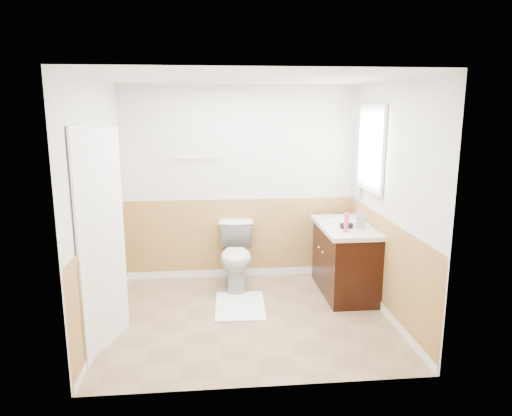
{
  "coord_description": "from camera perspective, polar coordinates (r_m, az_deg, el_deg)",
  "views": [
    {
      "loc": [
        -0.39,
        -4.71,
        2.22
      ],
      "look_at": [
        0.1,
        0.25,
        1.15
      ],
      "focal_mm": 33.04,
      "sensor_mm": 36.0,
      "label": 1
    }
  ],
  "objects": [
    {
      "name": "floor",
      "position": [
        5.22,
        -0.85,
        -13.06
      ],
      "size": [
        3.0,
        3.0,
        0.0
      ],
      "primitive_type": "plane",
      "color": "#8C7051",
      "rests_on": "ground"
    },
    {
      "name": "ceiling",
      "position": [
        4.73,
        -0.94,
        15.52
      ],
      "size": [
        3.0,
        3.0,
        0.0
      ],
      "primitive_type": "plane",
      "rotation": [
        3.14,
        0.0,
        0.0
      ],
      "color": "white",
      "rests_on": "floor"
    },
    {
      "name": "wall_back",
      "position": [
        6.1,
        -1.9,
        2.96
      ],
      "size": [
        3.0,
        0.0,
        3.0
      ],
      "primitive_type": "plane",
      "rotation": [
        1.57,
        0.0,
        0.0
      ],
      "color": "silver",
      "rests_on": "floor"
    },
    {
      "name": "wall_front",
      "position": [
        3.56,
        0.84,
        -3.66
      ],
      "size": [
        3.0,
        0.0,
        3.0
      ],
      "primitive_type": "plane",
      "rotation": [
        -1.57,
        0.0,
        0.0
      ],
      "color": "silver",
      "rests_on": "floor"
    },
    {
      "name": "wall_left",
      "position": [
        4.93,
        -18.54,
        0.15
      ],
      "size": [
        0.0,
        3.0,
        3.0
      ],
      "primitive_type": "plane",
      "rotation": [
        1.57,
        0.0,
        1.57
      ],
      "color": "silver",
      "rests_on": "floor"
    },
    {
      "name": "wall_right",
      "position": [
        5.16,
        15.94,
        0.83
      ],
      "size": [
        0.0,
        3.0,
        3.0
      ],
      "primitive_type": "plane",
      "rotation": [
        1.57,
        0.0,
        -1.57
      ],
      "color": "silver",
      "rests_on": "floor"
    },
    {
      "name": "wainscot_back",
      "position": [
        6.25,
        -1.85,
        -3.86
      ],
      "size": [
        3.0,
        0.0,
        3.0
      ],
      "primitive_type": "plane",
      "rotation": [
        1.57,
        0.0,
        0.0
      ],
      "color": "#B68648",
      "rests_on": "floor"
    },
    {
      "name": "wainscot_front",
      "position": [
        3.84,
        0.78,
        -14.43
      ],
      "size": [
        3.0,
        0.0,
        3.0
      ],
      "primitive_type": "plane",
      "rotation": [
        -1.57,
        0.0,
        0.0
      ],
      "color": "#B68648",
      "rests_on": "floor"
    },
    {
      "name": "wainscot_left",
      "position": [
        5.13,
        -17.84,
        -8.07
      ],
      "size": [
        0.0,
        2.6,
        2.6
      ],
      "primitive_type": "plane",
      "rotation": [
        1.57,
        0.0,
        1.57
      ],
      "color": "#B68648",
      "rests_on": "floor"
    },
    {
      "name": "wainscot_right",
      "position": [
        5.35,
        15.36,
        -7.08
      ],
      "size": [
        0.0,
        2.6,
        2.6
      ],
      "primitive_type": "plane",
      "rotation": [
        1.57,
        0.0,
        -1.57
      ],
      "color": "#B68648",
      "rests_on": "floor"
    },
    {
      "name": "toilet",
      "position": [
        5.91,
        -2.38,
        -5.83
      ],
      "size": [
        0.48,
        0.8,
        0.8
      ],
      "primitive_type": "imported",
      "rotation": [
        0.0,
        0.0,
        -0.05
      ],
      "color": "silver",
      "rests_on": "floor"
    },
    {
      "name": "bath_mat",
      "position": [
        5.46,
        -1.96,
        -11.75
      ],
      "size": [
        0.59,
        0.83,
        0.02
      ],
      "primitive_type": "cube",
      "rotation": [
        0.0,
        0.0,
        -0.05
      ],
      "color": "white",
      "rests_on": "floor"
    },
    {
      "name": "vanity_cabinet",
      "position": [
        5.82,
        10.72,
        -6.33
      ],
      "size": [
        0.55,
        1.1,
        0.8
      ],
      "primitive_type": "cube",
      "color": "black",
      "rests_on": "floor"
    },
    {
      "name": "vanity_knob_left",
      "position": [
        5.6,
        8.1,
        -5.34
      ],
      "size": [
        0.03,
        0.03,
        0.03
      ],
      "primitive_type": "sphere",
      "color": "silver",
      "rests_on": "vanity_cabinet"
    },
    {
      "name": "vanity_knob_right",
      "position": [
        5.79,
        7.64,
        -4.75
      ],
      "size": [
        0.03,
        0.03,
        0.03
      ],
      "primitive_type": "sphere",
      "color": "silver",
      "rests_on": "vanity_cabinet"
    },
    {
      "name": "countertop",
      "position": [
        5.7,
        10.79,
        -2.27
      ],
      "size": [
        0.6,
        1.15,
        0.05
      ],
      "primitive_type": "cube",
      "color": "silver",
      "rests_on": "vanity_cabinet"
    },
    {
      "name": "sink_basin",
      "position": [
        5.83,
        10.48,
        -1.57
      ],
      "size": [
        0.36,
        0.36,
        0.02
      ],
      "primitive_type": "cylinder",
      "color": "white",
      "rests_on": "countertop"
    },
    {
      "name": "faucet",
      "position": [
        5.87,
        12.19,
        -0.95
      ],
      "size": [
        0.02,
        0.02,
        0.14
      ],
      "primitive_type": "cylinder",
      "color": "silver",
      "rests_on": "countertop"
    },
    {
      "name": "lotion_bottle",
      "position": [
        5.34,
        10.88,
        -1.75
      ],
      "size": [
        0.05,
        0.05,
        0.22
      ],
      "primitive_type": "cylinder",
      "color": "#E33A81",
      "rests_on": "countertop"
    },
    {
      "name": "soap_dispenser",
      "position": [
        5.57,
        12.53,
        -1.28
      ],
      "size": [
        0.11,
        0.11,
        0.21
      ],
      "primitive_type": "imported",
      "rotation": [
        0.0,
        0.0,
        -0.15
      ],
      "color": "gray",
      "rests_on": "countertop"
    },
    {
      "name": "hair_dryer_body",
      "position": [
        5.52,
        10.88,
        -2.09
      ],
      "size": [
        0.14,
        0.07,
        0.07
      ],
      "primitive_type": "cylinder",
      "rotation": [
        0.0,
        1.57,
        0.0
      ],
      "color": "black",
      "rests_on": "countertop"
    },
    {
      "name": "hair_dryer_handle",
      "position": [
        5.6,
        10.31,
        -2.17
      ],
      "size": [
        0.03,
        0.03,
        0.07
      ],
      "primitive_type": "cylinder",
      "color": "black",
      "rests_on": "countertop"
    },
    {
      "name": "mirror_panel",
      "position": [
        6.13,
        12.16,
        5.58
      ],
      "size": [
        0.02,
        0.35,
        0.9
      ],
      "primitive_type": "cube",
      "color": "silver",
      "rests_on": "wall_right"
    },
    {
      "name": "window_frame",
      "position": [
        5.63,
        13.77,
        6.99
      ],
      "size": [
        0.04,
        0.8,
        1.0
      ],
      "primitive_type": "cube",
      "color": "white",
      "rests_on": "wall_right"
    },
    {
      "name": "window_glass",
      "position": [
        5.64,
        13.93,
        6.99
      ],
      "size": [
        0.01,
        0.7,
        0.9
      ],
      "primitive_type": "cube",
      "color": "white",
      "rests_on": "wall_right"
    },
    {
      "name": "door",
      "position": [
        4.54,
        -18.34,
        -3.84
      ],
      "size": [
        0.29,
        0.78,
        2.04
      ],
      "primitive_type": "cube",
      "rotation": [
        0.0,
        0.0,
        -0.31
      ],
      "color": "white",
      "rests_on": "wall_left"
    },
    {
      "name": "door_frame",
      "position": [
        4.55,
        -19.29,
        -3.73
      ],
      "size": [
        0.02,
        0.92,
        2.1
      ],
      "primitive_type": "cube",
      "color": "white",
      "rests_on": "wall_left"
    },
    {
      "name": "door_knob",
      "position": [
        4.85,
        -16.76,
        -3.57
      ],
      "size": [
        0.06,
        0.06,
        0.06
      ],
      "primitive_type": "sphere",
      "color": "silver",
      "rests_on": "door"
    },
    {
      "name": "towel_bar",
      "position": [
        5.99,
        -7.18,
        6.09
      ],
      "size": [
        0.62,
        0.02,
        0.02
      ],
      "primitive_type": "cylinder",
      "rotation": [
        0.0,
        1.57,
        0.0
      ],
      "color": "silver",
      "rests_on": "wall_back"
    },
    {
      "name": "tp_holder_bar",
      "position": [
        6.13,
        -2.76,
        -2.24
      ],
      "size": [
        0.14,
        0.02,
        0.02
      ],
      "primitive_type": "cylinder",
      "rotation": [
        0.0,
        1.57,
        0.0
      ],
      "color": "silver",
      "rests_on": "wall_back"
    },
    {
      "name": "tp_roll",
      "position": [
        6.13,
        -2.76,
        -2.24
      ],
      "size": [
        0.1,
        0.11,
        0.11
      ],
      "primitive_type": "cylinder",
      "rotation": [
        0.0,
        1.57,
        0.0
      ],
      "color": "white",
      "rests_on": "tp_holder_bar"
    },
    {
      "name": "tp_sheet",
      "position": [
        6.16,
        -2.75,
        -3.24
      ],
      "size": [
        0.1,
        0.01,
        0.16
      ],
      "primitive_type": "cube",
      "color": "white",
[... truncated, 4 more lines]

